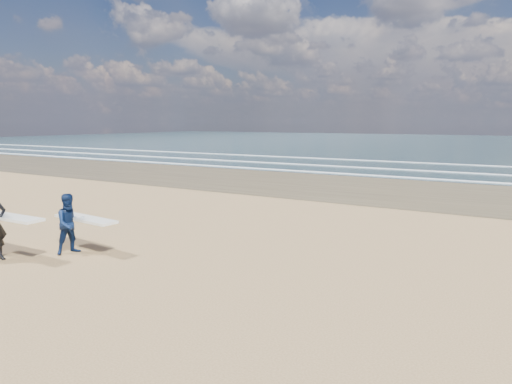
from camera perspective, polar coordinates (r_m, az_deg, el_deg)
The scene contains 1 object.
surfer_far at distance 13.46m, azimuth -22.04°, elevation -3.63°, with size 2.24×1.18×1.65m.
Camera 1 is at (11.73, -6.81, 3.60)m, focal length 32.00 mm.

